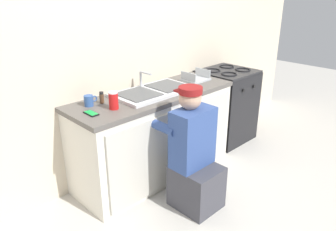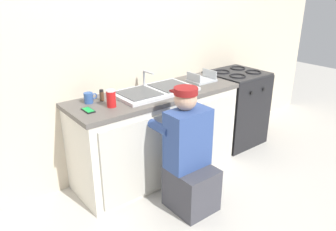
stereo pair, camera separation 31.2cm
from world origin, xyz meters
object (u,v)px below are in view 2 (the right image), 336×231
(coffee_mug, at_px, (89,98))
(sink_double_basin, at_px, (155,91))
(plumber_person, at_px, (189,160))
(spice_bottle_pepper, at_px, (102,95))
(stove_range, at_px, (235,107))
(cell_phone, at_px, (88,110))
(soda_cup_red, at_px, (111,98))
(dish_rack_tray, at_px, (202,79))

(coffee_mug, bearing_deg, sink_double_basin, -11.21)
(sink_double_basin, height_order, plumber_person, plumber_person)
(plumber_person, relative_size, spice_bottle_pepper, 10.52)
(stove_range, xyz_separation_m, plumber_person, (-1.33, -0.64, 0.01))
(stove_range, distance_m, cell_phone, 2.00)
(sink_double_basin, xyz_separation_m, soda_cup_red, (-0.53, -0.08, 0.06))
(spice_bottle_pepper, distance_m, cell_phone, 0.27)
(soda_cup_red, height_order, dish_rack_tray, soda_cup_red)
(soda_cup_red, bearing_deg, cell_phone, 170.54)
(cell_phone, bearing_deg, stove_range, 1.44)
(plumber_person, distance_m, spice_bottle_pepper, 0.98)
(plumber_person, bearing_deg, coffee_mug, 124.42)
(sink_double_basin, bearing_deg, cell_phone, -176.02)
(plumber_person, bearing_deg, cell_phone, 136.48)
(sink_double_basin, relative_size, soda_cup_red, 5.26)
(dish_rack_tray, bearing_deg, soda_cup_red, -175.56)
(dish_rack_tray, bearing_deg, plumber_person, -139.00)
(coffee_mug, bearing_deg, dish_rack_tray, -5.50)
(coffee_mug, distance_m, dish_rack_tray, 1.27)
(sink_double_basin, xyz_separation_m, cell_phone, (-0.73, -0.05, -0.01))
(stove_range, bearing_deg, dish_rack_tray, 179.32)
(sink_double_basin, bearing_deg, spice_bottle_pepper, 168.18)
(plumber_person, distance_m, cell_phone, 0.96)
(soda_cup_red, distance_m, dish_rack_tray, 1.16)
(plumber_person, distance_m, dish_rack_tray, 1.08)
(sink_double_basin, bearing_deg, dish_rack_tray, 0.43)
(stove_range, relative_size, spice_bottle_pepper, 8.69)
(plumber_person, bearing_deg, sink_double_basin, 79.91)
(sink_double_basin, distance_m, coffee_mug, 0.65)
(stove_range, bearing_deg, spice_bottle_pepper, 176.33)
(cell_phone, height_order, dish_rack_tray, dish_rack_tray)
(stove_range, xyz_separation_m, soda_cup_red, (-1.74, -0.08, 0.51))
(sink_double_basin, height_order, dish_rack_tray, sink_double_basin)
(stove_range, distance_m, dish_rack_tray, 0.75)
(soda_cup_red, xyz_separation_m, dish_rack_tray, (1.16, 0.09, -0.05))
(plumber_person, xyz_separation_m, spice_bottle_pepper, (-0.41, 0.75, 0.48))
(spice_bottle_pepper, bearing_deg, coffee_mug, 171.49)
(cell_phone, bearing_deg, plumber_person, -43.52)
(sink_double_basin, distance_m, spice_bottle_pepper, 0.53)
(soda_cup_red, relative_size, coffee_mug, 1.21)
(spice_bottle_pepper, height_order, dish_rack_tray, dish_rack_tray)
(sink_double_basin, relative_size, dish_rack_tray, 2.86)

